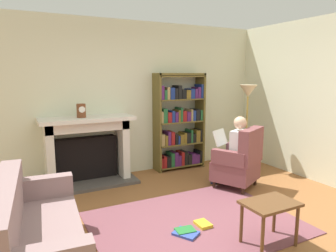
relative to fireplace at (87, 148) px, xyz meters
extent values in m
plane|color=#915B31|center=(0.82, -2.30, -0.59)|extent=(14.00, 14.00, 0.00)
cube|color=beige|center=(0.82, 0.25, 0.76)|extent=(5.60, 0.10, 2.70)
cube|color=beige|center=(3.47, -1.05, 0.76)|extent=(0.10, 5.20, 2.70)
cube|color=brown|center=(0.82, -2.00, -0.58)|extent=(2.40, 1.80, 0.01)
cube|color=#4C4742|center=(0.00, -0.12, -0.56)|extent=(1.50, 0.64, 0.05)
cube|color=black|center=(0.00, 0.10, -0.19)|extent=(0.98, 0.20, 0.70)
cube|color=silver|center=(-0.59, -0.02, -0.06)|extent=(0.12, 0.44, 1.05)
cube|color=silver|center=(0.59, -0.02, -0.06)|extent=(0.12, 0.44, 1.05)
cube|color=silver|center=(0.00, -0.02, 0.38)|extent=(1.30, 0.44, 0.16)
cube|color=silver|center=(0.00, -0.08, 0.49)|extent=(1.46, 0.56, 0.06)
cylinder|color=brown|center=(-0.09, -0.10, 0.63)|extent=(0.14, 0.14, 0.21)
cylinder|color=white|center=(-0.09, -0.16, 0.66)|extent=(0.10, 0.01, 0.10)
cube|color=brown|center=(1.28, 0.04, 0.31)|extent=(0.04, 0.32, 1.80)
cube|color=brown|center=(2.20, 0.04, 0.31)|extent=(0.04, 0.32, 1.80)
cube|color=brown|center=(1.74, 0.04, 1.19)|extent=(0.96, 0.32, 0.04)
cube|color=brown|center=(1.74, 0.04, -0.53)|extent=(0.92, 0.32, 0.02)
cube|color=maroon|center=(1.33, 0.03, -0.42)|extent=(0.04, 0.26, 0.19)
cube|color=maroon|center=(1.38, 0.03, -0.41)|extent=(0.06, 0.26, 0.21)
cube|color=black|center=(1.44, 0.03, -0.41)|extent=(0.04, 0.26, 0.20)
cube|color=black|center=(1.49, 0.03, -0.41)|extent=(0.04, 0.26, 0.21)
cube|color=#1E592D|center=(1.54, 0.03, -0.39)|extent=(0.07, 0.26, 0.25)
cube|color=#4C1E59|center=(1.62, 0.03, -0.39)|extent=(0.07, 0.26, 0.26)
cube|color=#4C1E59|center=(1.69, 0.03, -0.42)|extent=(0.06, 0.26, 0.19)
cube|color=maroon|center=(1.76, 0.03, -0.39)|extent=(0.06, 0.26, 0.25)
cube|color=black|center=(1.83, 0.03, -0.39)|extent=(0.07, 0.26, 0.25)
cube|color=black|center=(1.91, 0.03, -0.42)|extent=(0.08, 0.26, 0.19)
cube|color=#4C1E59|center=(2.00, 0.03, -0.42)|extent=(0.09, 0.26, 0.19)
cube|color=#4C1E59|center=(2.09, 0.03, -0.43)|extent=(0.09, 0.26, 0.17)
cube|color=black|center=(2.18, 0.03, -0.40)|extent=(0.08, 0.26, 0.23)
cube|color=brown|center=(1.74, 0.04, -0.11)|extent=(0.92, 0.32, 0.02)
cube|color=#997F4C|center=(1.34, 0.03, 0.01)|extent=(0.07, 0.26, 0.22)
cube|color=brown|center=(1.41, 0.03, 0.00)|extent=(0.05, 0.26, 0.18)
cube|color=#4C1E59|center=(1.47, 0.03, 0.03)|extent=(0.06, 0.26, 0.25)
cube|color=maroon|center=(1.54, 0.03, 0.03)|extent=(0.07, 0.26, 0.24)
cube|color=black|center=(1.62, 0.03, 0.00)|extent=(0.06, 0.26, 0.20)
cube|color=navy|center=(1.67, 0.03, -0.02)|extent=(0.04, 0.26, 0.16)
cube|color=brown|center=(1.74, 0.03, -0.01)|extent=(0.08, 0.26, 0.17)
cube|color=brown|center=(1.81, 0.03, 0.01)|extent=(0.05, 0.26, 0.20)
cube|color=black|center=(1.88, 0.03, 0.00)|extent=(0.09, 0.26, 0.20)
cube|color=#1E592D|center=(1.95, 0.03, 0.03)|extent=(0.04, 0.26, 0.24)
cube|color=black|center=(2.01, 0.03, -0.01)|extent=(0.07, 0.26, 0.17)
cube|color=brown|center=(2.09, 0.03, 0.02)|extent=(0.08, 0.26, 0.23)
cube|color=black|center=(2.16, 0.03, 0.02)|extent=(0.04, 0.26, 0.23)
cube|color=brown|center=(1.74, 0.04, 0.31)|extent=(0.92, 0.32, 0.02)
cube|color=#997F4C|center=(1.33, 0.03, 0.43)|extent=(0.04, 0.26, 0.21)
cube|color=#1E592D|center=(1.39, 0.03, 0.45)|extent=(0.08, 0.26, 0.26)
cube|color=maroon|center=(1.48, 0.03, 0.42)|extent=(0.08, 0.26, 0.19)
cube|color=navy|center=(1.55, 0.03, 0.43)|extent=(0.06, 0.26, 0.21)
cube|color=#4C1E59|center=(1.62, 0.03, 0.42)|extent=(0.06, 0.26, 0.18)
cube|color=brown|center=(1.68, 0.03, 0.43)|extent=(0.04, 0.26, 0.22)
cube|color=#1E592D|center=(1.73, 0.03, 0.46)|extent=(0.04, 0.26, 0.26)
cube|color=maroon|center=(1.79, 0.03, 0.42)|extent=(0.08, 0.26, 0.20)
cube|color=#4C1E59|center=(1.88, 0.03, 0.41)|extent=(0.08, 0.26, 0.17)
cube|color=#997F4C|center=(1.94, 0.03, 0.43)|extent=(0.04, 0.26, 0.22)
cube|color=navy|center=(2.00, 0.03, 0.42)|extent=(0.06, 0.26, 0.19)
cube|color=black|center=(2.08, 0.03, 0.43)|extent=(0.09, 0.26, 0.21)
cube|color=#1E592D|center=(2.16, 0.03, 0.42)|extent=(0.04, 0.26, 0.19)
cube|color=brown|center=(1.74, 0.04, 0.73)|extent=(0.92, 0.32, 0.02)
cube|color=#4C1E59|center=(1.34, 0.03, 0.87)|extent=(0.06, 0.26, 0.25)
cube|color=#1E592D|center=(1.40, 0.03, 0.83)|extent=(0.05, 0.26, 0.17)
cube|color=#997F4C|center=(1.45, 0.03, 0.86)|extent=(0.05, 0.26, 0.22)
cube|color=navy|center=(1.53, 0.03, 0.85)|extent=(0.09, 0.26, 0.21)
cube|color=black|center=(1.61, 0.03, 0.84)|extent=(0.06, 0.26, 0.19)
cube|color=black|center=(1.69, 0.03, 0.87)|extent=(0.08, 0.26, 0.25)
cube|color=black|center=(1.78, 0.03, 0.83)|extent=(0.08, 0.26, 0.17)
cube|color=brown|center=(1.87, 0.03, 0.83)|extent=(0.09, 0.26, 0.16)
cube|color=navy|center=(1.96, 0.03, 0.84)|extent=(0.09, 0.26, 0.18)
cube|color=#4C1E59|center=(2.03, 0.03, 0.84)|extent=(0.05, 0.26, 0.18)
cube|color=#4C1E59|center=(2.10, 0.03, 0.85)|extent=(0.06, 0.26, 0.21)
cube|color=navy|center=(2.17, 0.03, 0.88)|extent=(0.07, 0.26, 0.26)
cube|color=brown|center=(1.74, 0.04, 1.15)|extent=(0.92, 0.32, 0.02)
cylinder|color=#331E14|center=(2.17, -0.92, -0.53)|extent=(0.05, 0.05, 0.12)
cylinder|color=#331E14|center=(1.71, -1.15, -0.53)|extent=(0.05, 0.05, 0.12)
cylinder|color=#331E14|center=(2.39, -1.34, -0.53)|extent=(0.05, 0.05, 0.12)
cylinder|color=#331E14|center=(1.93, -1.58, -0.53)|extent=(0.05, 0.05, 0.12)
cube|color=brown|center=(2.05, -1.25, -0.32)|extent=(0.84, 0.83, 0.30)
cube|color=brown|center=(2.16, -1.46, 0.11)|extent=(0.64, 0.44, 0.55)
cube|color=brown|center=(2.29, -1.12, -0.06)|extent=(0.35, 0.53, 0.22)
cube|color=brown|center=(1.81, -1.37, -0.06)|extent=(0.35, 0.53, 0.22)
cube|color=silver|center=(2.07, -1.29, 0.08)|extent=(0.38, 0.32, 0.50)
sphere|color=#D8AD8C|center=(2.07, -1.29, 0.45)|extent=(0.20, 0.20, 0.20)
cube|color=#191E3F|center=(2.05, -1.08, -0.12)|extent=(0.29, 0.41, 0.12)
cube|color=#191E3F|center=(1.91, -1.15, -0.12)|extent=(0.29, 0.41, 0.12)
cylinder|color=#191E3F|center=(1.97, -0.91, -0.38)|extent=(0.10, 0.10, 0.42)
cylinder|color=#191E3F|center=(1.82, -0.98, -0.38)|extent=(0.10, 0.10, 0.42)
cube|color=white|center=(1.92, -1.00, 0.18)|extent=(0.37, 0.26, 0.25)
cube|color=gray|center=(-0.89, -2.13, -0.39)|extent=(0.83, 1.75, 0.40)
cube|color=gray|center=(-1.16, -2.11, 0.04)|extent=(0.33, 1.71, 0.45)
cube|color=gray|center=(-0.83, -1.36, -0.07)|extent=(0.71, 0.21, 0.24)
cube|color=brown|center=(1.26, -2.76, -0.13)|extent=(0.56, 0.39, 0.03)
cylinder|color=brown|center=(1.02, -2.91, -0.37)|extent=(0.04, 0.04, 0.44)
cylinder|color=brown|center=(1.50, -2.91, -0.37)|extent=(0.04, 0.04, 0.44)
cylinder|color=brown|center=(1.02, -2.60, -0.37)|extent=(0.04, 0.04, 0.44)
cylinder|color=brown|center=(1.50, -2.60, -0.37)|extent=(0.04, 0.04, 0.44)
cube|color=#267233|center=(0.59, -2.17, -0.56)|extent=(0.23, 0.19, 0.04)
cube|color=gold|center=(0.86, -2.12, -0.56)|extent=(0.15, 0.20, 0.04)
cube|color=#334CA5|center=(0.58, -2.21, -0.56)|extent=(0.31, 0.33, 0.03)
cylinder|color=#B7933F|center=(2.83, -0.59, -0.57)|extent=(0.24, 0.24, 0.03)
cylinder|color=#B7933F|center=(2.83, -0.59, 0.12)|extent=(0.03, 0.03, 1.35)
cone|color=beige|center=(2.83, -0.59, 0.89)|extent=(0.32, 0.32, 0.22)
camera|label=1|loc=(-1.04, -4.94, 1.19)|focal=32.78mm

